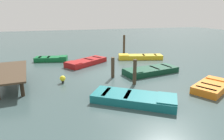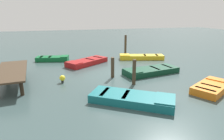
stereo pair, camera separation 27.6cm
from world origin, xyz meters
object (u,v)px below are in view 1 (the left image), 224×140
object	(u,v)px
rowboat_orange	(212,87)
mooring_piling_near_right	(135,72)
rowboat_green	(51,59)
rowboat_red	(86,62)
rowboat_yellow	(140,57)
rowboat_teal	(134,98)
dock_segment	(11,72)
rowboat_dark_green	(150,70)
marker_buoy	(63,79)
mooring_piling_far_left	(113,68)
mooring_piling_far_right	(124,45)

from	to	relation	value
rowboat_orange	mooring_piling_near_right	world-z (taller)	mooring_piling_near_right
rowboat_green	mooring_piling_near_right	xyz separation A→B (m)	(-7.82, -4.89, 0.57)
rowboat_red	rowboat_orange	bearing A→B (deg)	92.08
rowboat_yellow	rowboat_teal	size ratio (longest dim) A/B	1.02
dock_segment	rowboat_red	bearing A→B (deg)	-59.95
rowboat_yellow	mooring_piling_near_right	bearing A→B (deg)	76.90
rowboat_red	mooring_piling_near_right	size ratio (longest dim) A/B	2.49
rowboat_dark_green	rowboat_orange	world-z (taller)	same
rowboat_red	rowboat_orange	xyz separation A→B (m)	(-7.92, -5.86, 0.00)
rowboat_red	rowboat_green	bearing A→B (deg)	-71.03
rowboat_red	marker_buoy	size ratio (longest dim) A/B	8.14
mooring_piling_far_left	marker_buoy	distance (m)	3.38
mooring_piling_near_right	mooring_piling_far_left	world-z (taller)	mooring_piling_near_right
rowboat_green	mooring_piling_far_left	xyz separation A→B (m)	(-6.16, -4.00, 0.49)
dock_segment	rowboat_teal	distance (m)	7.55
dock_segment	mooring_piling_far_left	xyz separation A→B (m)	(-0.30, -6.29, -0.13)
dock_segment	rowboat_orange	distance (m)	11.78
rowboat_red	mooring_piling_far_left	size ratio (longest dim) A/B	2.78
rowboat_orange	mooring_piling_far_right	distance (m)	11.12
mooring_piling_far_right	marker_buoy	distance (m)	10.01
rowboat_orange	marker_buoy	size ratio (longest dim) A/B	6.30
rowboat_yellow	dock_segment	bearing A→B (deg)	36.79
dock_segment	rowboat_teal	xyz separation A→B (m)	(-4.34, -6.15, -0.62)
dock_segment	marker_buoy	xyz separation A→B (m)	(-0.43, -2.94, -0.55)
rowboat_orange	rowboat_teal	size ratio (longest dim) A/B	0.72
dock_segment	mooring_piling_near_right	xyz separation A→B (m)	(-1.97, -7.18, -0.05)
dock_segment	marker_buoy	size ratio (longest dim) A/B	10.54
dock_segment	rowboat_red	world-z (taller)	dock_segment
dock_segment	rowboat_orange	bearing A→B (deg)	-116.78
dock_segment	marker_buoy	distance (m)	3.02
rowboat_dark_green	mooring_piling_far_right	distance (m)	7.14
rowboat_yellow	mooring_piling_near_right	distance (m)	7.06
rowboat_dark_green	dock_segment	bearing A→B (deg)	-11.01
mooring_piling_far_left	marker_buoy	xyz separation A→B (m)	(-0.13, 3.35, -0.42)
dock_segment	mooring_piling_far_left	world-z (taller)	mooring_piling_far_left
dock_segment	rowboat_red	xyz separation A→B (m)	(3.74, -5.14, -0.62)
mooring_piling_near_right	mooring_piling_far_left	bearing A→B (deg)	28.08
dock_segment	rowboat_green	distance (m)	6.32
dock_segment	rowboat_green	xyz separation A→B (m)	(5.86, -2.29, -0.62)
rowboat_green	marker_buoy	world-z (taller)	marker_buoy
rowboat_red	rowboat_teal	bearing A→B (deg)	62.67
marker_buoy	mooring_piling_far_left	bearing A→B (deg)	-87.76
dock_segment	mooring_piling_near_right	world-z (taller)	mooring_piling_near_right
rowboat_yellow	rowboat_dark_green	bearing A→B (deg)	89.08
rowboat_yellow	marker_buoy	bearing A→B (deg)	46.60
rowboat_dark_green	mooring_piling_near_right	size ratio (longest dim) A/B	2.72
rowboat_red	rowboat_green	world-z (taller)	same
rowboat_green	mooring_piling_near_right	size ratio (longest dim) A/B	1.92
mooring_piling_far_right	rowboat_orange	bearing A→B (deg)	-173.60
dock_segment	mooring_piling_far_right	distance (m)	11.93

